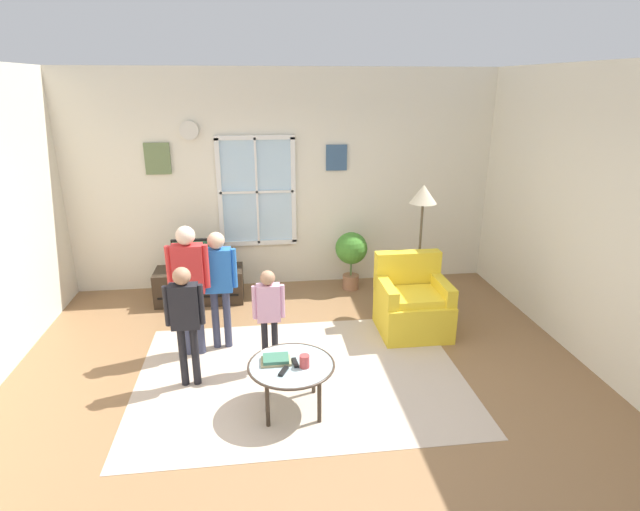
{
  "coord_description": "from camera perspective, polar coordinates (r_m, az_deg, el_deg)",
  "views": [
    {
      "loc": [
        -0.37,
        -3.95,
        2.71
      ],
      "look_at": [
        0.2,
        0.56,
        1.14
      ],
      "focal_mm": 28.24,
      "sensor_mm": 36.0,
      "label": 1
    }
  ],
  "objects": [
    {
      "name": "cup",
      "position": [
        4.31,
        -1.77,
        -11.88
      ],
      "size": [
        0.09,
        0.09,
        0.11
      ],
      "primitive_type": "cylinder",
      "color": "#BF3F3F",
      "rests_on": "coffee_table"
    },
    {
      "name": "armchair",
      "position": [
        5.84,
        10.4,
        -5.43
      ],
      "size": [
        0.76,
        0.74,
        0.87
      ],
      "color": "yellow",
      "rests_on": "ground_plane"
    },
    {
      "name": "book_stack",
      "position": [
        4.41,
        -5.02,
        -11.69
      ],
      "size": [
        0.26,
        0.17,
        0.05
      ],
      "color": "tan",
      "rests_on": "coffee_table"
    },
    {
      "name": "remote_near_cup",
      "position": [
        4.38,
        -2.84,
        -12.03
      ],
      "size": [
        0.06,
        0.14,
        0.02
      ],
      "primitive_type": "cube",
      "rotation": [
        0.0,
        0.0,
        0.13
      ],
      "color": "black",
      "rests_on": "coffee_table"
    },
    {
      "name": "side_wall_right",
      "position": [
        5.29,
        31.53,
        2.41
      ],
      "size": [
        0.12,
        5.53,
        2.91
      ],
      "color": "silver",
      "rests_on": "ground_plane"
    },
    {
      "name": "area_rug",
      "position": [
        5.04,
        -2.21,
        -13.48
      ],
      "size": [
        3.14,
        2.27,
        0.01
      ],
      "primitive_type": "cube",
      "color": "#C6B29E",
      "rests_on": "ground_plane"
    },
    {
      "name": "television",
      "position": [
        6.59,
        -13.75,
        0.2
      ],
      "size": [
        0.62,
        0.08,
        0.41
      ],
      "color": "#4C4C4C",
      "rests_on": "tv_stand"
    },
    {
      "name": "person_black_shirt",
      "position": [
        4.73,
        -15.04,
        -6.34
      ],
      "size": [
        0.36,
        0.16,
        1.18
      ],
      "color": "black",
      "rests_on": "ground_plane"
    },
    {
      "name": "ground_plane",
      "position": [
        4.81,
        -1.6,
        -15.44
      ],
      "size": [
        6.31,
        6.13,
        0.02
      ],
      "primitive_type": "cube",
      "color": "olive"
    },
    {
      "name": "floor_lamp",
      "position": [
        6.11,
        11.55,
        5.45
      ],
      "size": [
        0.32,
        0.32,
        1.58
      ],
      "color": "black",
      "rests_on": "ground_plane"
    },
    {
      "name": "potted_plant_by_window",
      "position": [
        6.84,
        3.56,
        0.42
      ],
      "size": [
        0.43,
        0.43,
        0.81
      ],
      "color": "#9E6B4C",
      "rests_on": "ground_plane"
    },
    {
      "name": "person_blue_shirt",
      "position": [
        5.3,
        -11.43,
        -2.41
      ],
      "size": [
        0.39,
        0.18,
        1.29
      ],
      "color": "#333851",
      "rests_on": "ground_plane"
    },
    {
      "name": "person_red_shirt",
      "position": [
        5.21,
        -14.64,
        -2.28
      ],
      "size": [
        0.42,
        0.19,
        1.39
      ],
      "color": "#333851",
      "rests_on": "ground_plane"
    },
    {
      "name": "back_wall",
      "position": [
        6.9,
        -4.16,
        8.45
      ],
      "size": [
        5.71,
        0.17,
        2.91
      ],
      "color": "silver",
      "rests_on": "ground_plane"
    },
    {
      "name": "tv_stand",
      "position": [
        6.74,
        -13.46,
        -3.27
      ],
      "size": [
        1.12,
        0.48,
        0.43
      ],
      "color": "#2D2319",
      "rests_on": "ground_plane"
    },
    {
      "name": "remote_near_books",
      "position": [
        4.27,
        -4.16,
        -12.94
      ],
      "size": [
        0.1,
        0.14,
        0.02
      ],
      "primitive_type": "cube",
      "rotation": [
        0.0,
        0.0,
        -0.45
      ],
      "color": "black",
      "rests_on": "coffee_table"
    },
    {
      "name": "coffee_table",
      "position": [
        4.4,
        -3.27,
        -12.53
      ],
      "size": [
        0.75,
        0.75,
        0.45
      ],
      "color": "#99B2B7",
      "rests_on": "ground_plane"
    },
    {
      "name": "person_pink_shirt",
      "position": [
        4.89,
        -5.84,
        -5.99
      ],
      "size": [
        0.31,
        0.14,
        1.04
      ],
      "color": "black",
      "rests_on": "ground_plane"
    }
  ]
}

